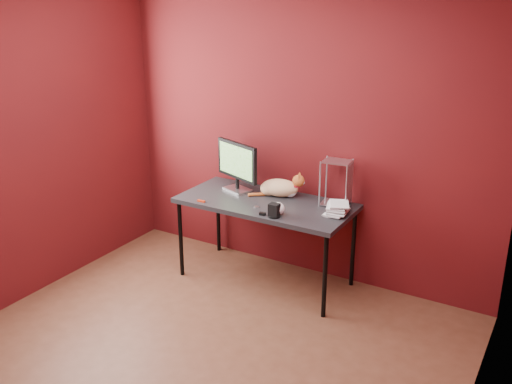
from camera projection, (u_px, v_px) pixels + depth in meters
The scene contains 11 objects.
room at pixel (177, 167), 3.45m from camera, with size 3.52×3.52×2.61m.
desk at pixel (266, 207), 4.88m from camera, with size 1.50×0.70×0.75m.
monitor at pixel (237, 164), 5.04m from camera, with size 0.49×0.24×0.44m.
cat at pixel (280, 188), 4.96m from camera, with size 0.45×0.29×0.23m.
skull_mug at pixel (278, 209), 4.56m from camera, with size 0.11×0.11×0.10m.
speaker at pixel (274, 211), 4.51m from camera, with size 0.10×0.10×0.11m.
book_stack at pixel (331, 152), 4.45m from camera, with size 0.22×0.25×1.02m.
wire_rack at pixel (336, 183), 4.73m from camera, with size 0.24×0.21×0.39m.
pocket_knife at pixel (201, 201), 4.85m from camera, with size 0.07×0.02×0.01m, color #AE260D.
black_gadget at pixel (262, 214), 4.56m from camera, with size 0.05×0.03×0.02m, color black.
washer at pixel (256, 207), 4.74m from camera, with size 0.05×0.05×0.00m, color #BDBCC2.
Camera 1 is at (2.08, -2.60, 2.46)m, focal length 40.00 mm.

